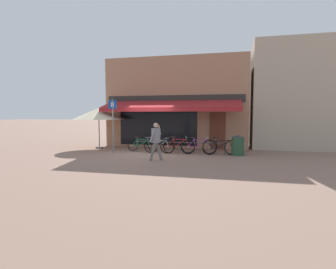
% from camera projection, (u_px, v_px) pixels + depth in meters
% --- Properties ---
extents(ground_plane, '(160.00, 160.00, 0.00)m').
position_uv_depth(ground_plane, '(145.00, 153.00, 13.34)').
color(ground_plane, '#846656').
extents(shop_front, '(8.59, 4.74, 5.41)m').
position_uv_depth(shop_front, '(178.00, 103.00, 16.78)').
color(shop_front, '#9E7056').
rests_on(shop_front, ground_plane).
extents(neighbour_building, '(5.81, 4.00, 6.14)m').
position_uv_depth(neighbour_building, '(301.00, 96.00, 15.60)').
color(neighbour_building, tan).
rests_on(neighbour_building, ground_plane).
extents(bike_rack_rail, '(4.66, 0.04, 0.57)m').
position_uv_depth(bike_rack_rail, '(179.00, 144.00, 13.42)').
color(bike_rack_rail, '#47494F').
rests_on(bike_rack_rail, ground_plane).
extents(bicycle_green, '(1.73, 0.66, 0.81)m').
position_uv_depth(bicycle_green, '(141.00, 145.00, 13.86)').
color(bicycle_green, black).
rests_on(bicycle_green, ground_plane).
extents(bicycle_silver, '(1.57, 0.72, 0.80)m').
position_uv_depth(bicycle_silver, '(160.00, 146.00, 13.60)').
color(bicycle_silver, black).
rests_on(bicycle_silver, ground_plane).
extents(bicycle_red, '(1.74, 0.69, 0.89)m').
position_uv_depth(bicycle_red, '(178.00, 146.00, 13.30)').
color(bicycle_red, black).
rests_on(bicycle_red, ground_plane).
extents(bicycle_purple, '(1.78, 0.80, 0.88)m').
position_uv_depth(bicycle_purple, '(199.00, 146.00, 13.13)').
color(bicycle_purple, black).
rests_on(bicycle_purple, ground_plane).
extents(bicycle_black, '(1.78, 0.66, 0.88)m').
position_uv_depth(bicycle_black, '(221.00, 147.00, 12.81)').
color(bicycle_black, black).
rests_on(bicycle_black, ground_plane).
extents(pedestrian_adult, '(0.57, 0.66, 1.64)m').
position_uv_depth(pedestrian_adult, '(156.00, 138.00, 11.20)').
color(pedestrian_adult, slate).
rests_on(pedestrian_adult, ground_plane).
extents(litter_bin, '(0.60, 0.60, 1.00)m').
position_uv_depth(litter_bin, '(238.00, 145.00, 12.66)').
color(litter_bin, '#23472D').
rests_on(litter_bin, ground_plane).
extents(parking_sign, '(0.44, 0.07, 2.76)m').
position_uv_depth(parking_sign, '(113.00, 121.00, 13.30)').
color(parking_sign, slate).
rests_on(parking_sign, ground_plane).
extents(cafe_parasol, '(2.97, 2.97, 2.36)m').
position_uv_depth(cafe_parasol, '(99.00, 114.00, 15.32)').
color(cafe_parasol, '#4C3D2D').
rests_on(cafe_parasol, ground_plane).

